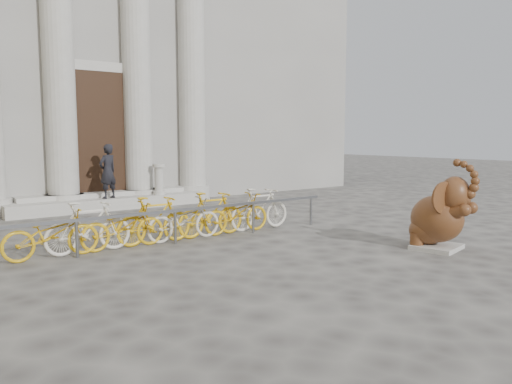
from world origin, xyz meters
TOP-DOWN VIEW (x-y plane):
  - ground at (0.00, 0.00)m, footprint 80.00×80.00m
  - classical_building at (0.00, 14.93)m, footprint 22.00×10.70m
  - entrance_steps at (0.00, 9.40)m, footprint 6.00×1.20m
  - elephant_statue at (3.23, 0.09)m, footprint 1.17×1.40m
  - bike_rack at (-0.72, 3.87)m, footprint 8.00×0.53m
  - pedestrian at (-0.11, 9.06)m, footprint 0.70×0.58m
  - balustrade_post at (1.57, 9.10)m, footprint 0.40×0.40m

SIDE VIEW (x-z plane):
  - ground at x=0.00m, z-range 0.00..0.00m
  - entrance_steps at x=0.00m, z-range 0.00..0.36m
  - bike_rack at x=-0.72m, z-range 0.00..1.00m
  - elephant_statue at x=3.23m, z-range -0.24..1.54m
  - balustrade_post at x=1.57m, z-range 0.32..1.30m
  - pedestrian at x=-0.11m, z-range 0.36..1.99m
  - classical_building at x=0.00m, z-range -0.02..11.98m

